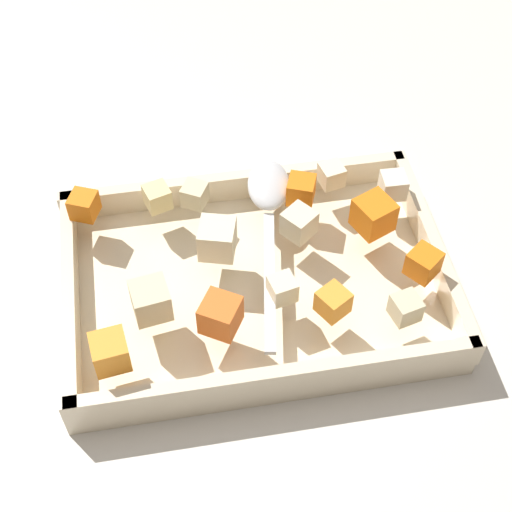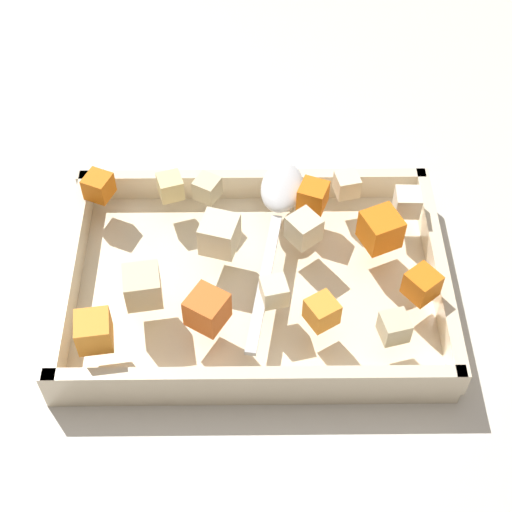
% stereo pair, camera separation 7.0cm
% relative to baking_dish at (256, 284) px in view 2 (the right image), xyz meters
% --- Properties ---
extents(ground_plane, '(4.00, 4.00, 0.00)m').
position_rel_baking_dish_xyz_m(ground_plane, '(-0.00, -0.02, -0.01)').
color(ground_plane, beige).
extents(baking_dish, '(0.36, 0.25, 0.05)m').
position_rel_baking_dish_xyz_m(baking_dish, '(0.00, 0.00, 0.00)').
color(baking_dish, beige).
rests_on(baking_dish, ground_plane).
extents(carrot_chunk_back_center, '(0.03, 0.03, 0.02)m').
position_rel_baking_dish_xyz_m(carrot_chunk_back_center, '(-0.15, 0.09, 0.04)').
color(carrot_chunk_back_center, orange).
rests_on(carrot_chunk_back_center, baking_dish).
extents(carrot_chunk_near_spoon, '(0.04, 0.04, 0.03)m').
position_rel_baking_dish_xyz_m(carrot_chunk_near_spoon, '(0.15, -0.04, 0.05)').
color(carrot_chunk_near_spoon, orange).
rests_on(carrot_chunk_near_spoon, baking_dish).
extents(carrot_chunk_mid_right, '(0.04, 0.04, 0.03)m').
position_rel_baking_dish_xyz_m(carrot_chunk_mid_right, '(-0.04, -0.06, 0.05)').
color(carrot_chunk_mid_right, orange).
rests_on(carrot_chunk_mid_right, baking_dish).
extents(carrot_chunk_heap_side, '(0.03, 0.03, 0.02)m').
position_rel_baking_dish_xyz_m(carrot_chunk_heap_side, '(0.06, -0.06, 0.04)').
color(carrot_chunk_heap_side, orange).
rests_on(carrot_chunk_heap_side, baking_dish).
extents(carrot_chunk_corner_ne, '(0.03, 0.03, 0.03)m').
position_rel_baking_dish_xyz_m(carrot_chunk_corner_ne, '(0.06, 0.07, 0.05)').
color(carrot_chunk_corner_ne, orange).
rests_on(carrot_chunk_corner_ne, baking_dish).
extents(carrot_chunk_corner_sw, '(0.04, 0.04, 0.03)m').
position_rel_baking_dish_xyz_m(carrot_chunk_corner_sw, '(0.12, 0.03, 0.05)').
color(carrot_chunk_corner_sw, orange).
rests_on(carrot_chunk_corner_sw, baking_dish).
extents(carrot_chunk_mid_left, '(0.03, 0.03, 0.03)m').
position_rel_baking_dish_xyz_m(carrot_chunk_mid_left, '(-0.14, -0.08, 0.05)').
color(carrot_chunk_mid_left, orange).
rests_on(carrot_chunk_mid_left, baking_dish).
extents(potato_chunk_under_handle, '(0.03, 0.03, 0.02)m').
position_rel_baking_dish_xyz_m(potato_chunk_under_handle, '(0.02, -0.04, 0.04)').
color(potato_chunk_under_handle, beige).
rests_on(potato_chunk_under_handle, baking_dish).
extents(potato_chunk_near_right, '(0.04, 0.04, 0.03)m').
position_rel_baking_dish_xyz_m(potato_chunk_near_right, '(-0.10, -0.04, 0.05)').
color(potato_chunk_near_right, beige).
rests_on(potato_chunk_near_right, baking_dish).
extents(potato_chunk_center, '(0.03, 0.03, 0.02)m').
position_rel_baking_dish_xyz_m(potato_chunk_center, '(-0.05, 0.09, 0.04)').
color(potato_chunk_center, beige).
rests_on(potato_chunk_center, baking_dish).
extents(potato_chunk_front_center, '(0.04, 0.04, 0.03)m').
position_rel_baking_dish_xyz_m(potato_chunk_front_center, '(-0.03, 0.02, 0.05)').
color(potato_chunk_front_center, beige).
rests_on(potato_chunk_front_center, baking_dish).
extents(potato_chunk_far_left, '(0.03, 0.03, 0.02)m').
position_rel_baking_dish_xyz_m(potato_chunk_far_left, '(0.09, 0.09, 0.04)').
color(potato_chunk_far_left, beige).
rests_on(potato_chunk_far_left, baking_dish).
extents(potato_chunk_corner_se, '(0.03, 0.03, 0.02)m').
position_rel_baking_dish_xyz_m(potato_chunk_corner_se, '(0.12, -0.08, 0.04)').
color(potato_chunk_corner_se, beige).
rests_on(potato_chunk_corner_se, baking_dish).
extents(potato_chunk_far_right, '(0.03, 0.03, 0.02)m').
position_rel_baking_dish_xyz_m(potato_chunk_far_right, '(-0.08, 0.09, 0.04)').
color(potato_chunk_far_right, '#E0CC89').
rests_on(potato_chunk_far_right, baking_dish).
extents(parsnip_chunk_rim_edge, '(0.02, 0.02, 0.02)m').
position_rel_baking_dish_xyz_m(parsnip_chunk_rim_edge, '(0.15, 0.06, 0.04)').
color(parsnip_chunk_rim_edge, silver).
rests_on(parsnip_chunk_rim_edge, baking_dish).
extents(parsnip_chunk_heap_top, '(0.04, 0.04, 0.03)m').
position_rel_baking_dish_xyz_m(parsnip_chunk_heap_top, '(0.05, 0.03, 0.05)').
color(parsnip_chunk_heap_top, beige).
rests_on(parsnip_chunk_heap_top, baking_dish).
extents(serving_spoon, '(0.06, 0.23, 0.02)m').
position_rel_baking_dish_xyz_m(serving_spoon, '(0.03, 0.07, 0.04)').
color(serving_spoon, silver).
rests_on(serving_spoon, baking_dish).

